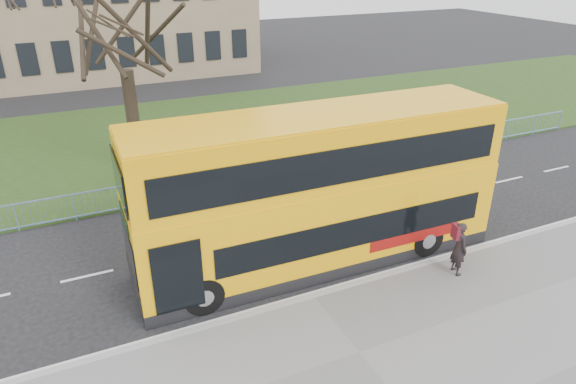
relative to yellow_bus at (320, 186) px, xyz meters
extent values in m
plane|color=black|center=(-1.16, -0.39, -2.66)|extent=(120.00, 120.00, 0.00)
cube|color=#97979A|center=(-1.16, -1.94, -2.59)|extent=(80.00, 0.20, 0.14)
cube|color=#213714|center=(-1.16, 13.91, -2.62)|extent=(80.00, 15.40, 0.08)
cube|color=#FFB00A|center=(0.00, 0.01, -1.15)|extent=(11.91, 3.04, 2.20)
cube|color=#FFB00A|center=(0.00, 0.01, 0.14)|extent=(11.91, 3.04, 0.38)
cube|color=#FFB00A|center=(0.00, 0.01, 1.32)|extent=(11.84, 2.98, 1.98)
cube|color=black|center=(0.65, -1.42, -1.07)|extent=(9.14, 0.21, 0.96)
cube|color=black|center=(-0.02, -1.39, 1.22)|extent=(10.91, 0.24, 1.07)
cylinder|color=black|center=(-4.26, -1.18, -2.08)|extent=(1.18, 0.34, 1.17)
cylinder|color=black|center=(3.42, -1.32, -2.08)|extent=(1.18, 0.34, 1.17)
imported|color=black|center=(3.51, -2.73, -1.66)|extent=(0.52, 0.71, 1.78)
camera|label=1|loc=(-7.00, -12.89, 6.79)|focal=32.00mm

